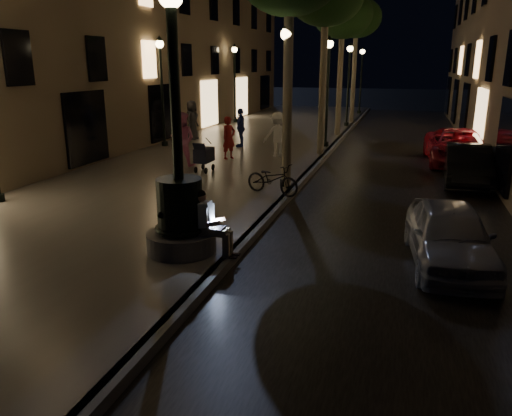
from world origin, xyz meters
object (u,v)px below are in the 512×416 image
(lamp_left_c, at_px, (235,73))
(car_second, at_px, (467,165))
(tree_third, at_px, (343,15))
(pedestrian_blue, at_px, (241,128))
(fountain_lamppost, at_px, (180,203))
(lamp_curb_c, at_px, (349,74))
(stroller, at_px, (204,155))
(bicycle, at_px, (273,179))
(seated_man_laptop, at_px, (209,221))
(car_third, at_px, (458,147))
(lamp_curb_b, at_px, (328,78))
(pedestrian_pink, at_px, (182,139))
(lamp_left_b, at_px, (161,78))
(pedestrian_dark, at_px, (192,120))
(car_front, at_px, (449,235))
(pedestrian_red, at_px, (229,138))
(lamp_curb_d, at_px, (361,72))
(lamp_curb_a, at_px, (286,85))
(tree_far, at_px, (357,19))
(pedestrian_white, at_px, (277,135))

(lamp_left_c, xyz_separation_m, car_second, (12.60, -13.29, -2.59))
(tree_third, relative_size, pedestrian_blue, 4.18)
(fountain_lamppost, bearing_deg, lamp_curb_c, 88.18)
(stroller, relative_size, bicycle, 0.68)
(seated_man_laptop, height_order, car_third, seated_man_laptop)
(lamp_curb_b, distance_m, pedestrian_pink, 7.68)
(stroller, bearing_deg, lamp_left_b, 130.41)
(tree_third, bearing_deg, car_third, -46.30)
(pedestrian_blue, xyz_separation_m, pedestrian_dark, (-3.03, 1.48, 0.08))
(car_front, height_order, pedestrian_red, pedestrian_red)
(tree_third, relative_size, car_third, 1.46)
(tree_third, relative_size, lamp_curb_d, 1.50)
(lamp_curb_c, bearing_deg, lamp_curb_a, -90.00)
(tree_far, relative_size, car_front, 2.05)
(lamp_curb_b, bearing_deg, car_second, -43.90)
(lamp_curb_a, bearing_deg, stroller, 158.76)
(fountain_lamppost, bearing_deg, lamp_left_c, 106.22)
(pedestrian_red, bearing_deg, pedestrian_blue, 39.50)
(lamp_left_c, distance_m, pedestrian_red, 13.00)
(lamp_curb_b, xyz_separation_m, car_third, (5.50, -1.76, -2.55))
(lamp_curb_a, relative_size, pedestrian_blue, 2.79)
(seated_man_laptop, relative_size, pedestrian_dark, 0.69)
(tree_far, distance_m, pedestrian_pink, 17.41)
(tree_far, distance_m, pedestrian_red, 15.54)
(lamp_left_b, xyz_separation_m, pedestrian_white, (5.65, -1.22, -2.14))
(lamp_curb_b, relative_size, pedestrian_blue, 2.79)
(tree_far, height_order, lamp_curb_c, tree_far)
(tree_third, xyz_separation_m, car_front, (4.45, -16.73, -5.52))
(tree_far, bearing_deg, car_front, -79.11)
(fountain_lamppost, xyz_separation_m, pedestrian_dark, (-6.00, 14.25, -0.07))
(pedestrian_white, bearing_deg, car_second, 140.19)
(lamp_curb_a, bearing_deg, lamp_curb_b, 90.00)
(lamp_left_c, height_order, stroller, lamp_left_c)
(tree_third, bearing_deg, lamp_left_c, 150.60)
(lamp_curb_b, bearing_deg, pedestrian_red, -127.12)
(pedestrian_white, bearing_deg, seated_man_laptop, 74.03)
(lamp_curb_c, height_order, pedestrian_pink, lamp_curb_c)
(pedestrian_pink, bearing_deg, bicycle, 143.37)
(lamp_curb_a, distance_m, lamp_left_c, 17.50)
(car_second, bearing_deg, pedestrian_white, 165.57)
(stroller, height_order, pedestrian_white, pedestrian_white)
(lamp_left_c, bearing_deg, lamp_curb_b, -48.41)
(lamp_curb_a, height_order, pedestrian_dark, lamp_curb_a)
(car_front, bearing_deg, pedestrian_white, 116.26)
(stroller, distance_m, pedestrian_red, 2.58)
(lamp_curb_c, bearing_deg, pedestrian_white, -97.38)
(pedestrian_red, relative_size, pedestrian_dark, 0.88)
(lamp_curb_a, distance_m, pedestrian_blue, 8.00)
(lamp_left_c, relative_size, pedestrian_blue, 2.79)
(tree_third, height_order, lamp_left_c, tree_third)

